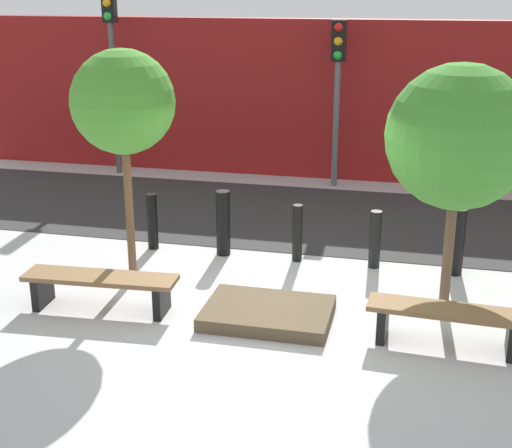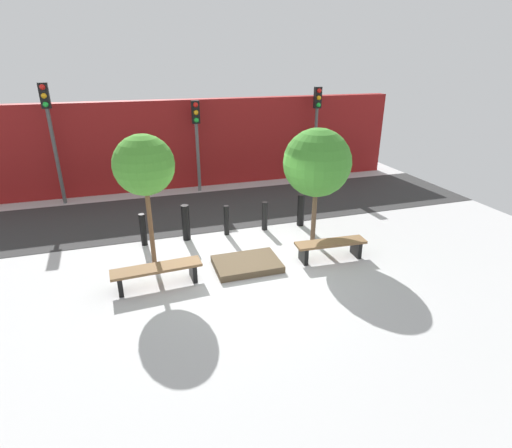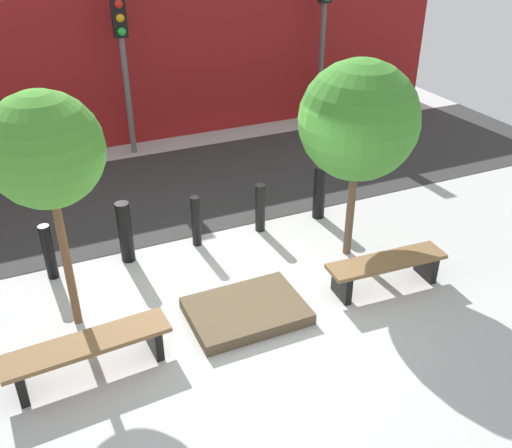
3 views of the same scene
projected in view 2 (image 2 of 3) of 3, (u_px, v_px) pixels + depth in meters
ground_plane at (244, 262)px, 9.83m from camera, size 18.00×18.00×0.00m
road_strip at (212, 209)px, 13.24m from camera, size 18.00×3.75×0.01m
building_facade at (194, 144)px, 15.21m from camera, size 16.20×0.50×3.26m
bench_left at (157, 272)px, 8.70m from camera, size 1.96×0.57×0.46m
bench_right at (331, 246)px, 9.87m from camera, size 1.80×0.54×0.47m
planter_bed at (247, 264)px, 9.56m from camera, size 1.55×1.10×0.17m
tree_behind_left_bench at (144, 166)px, 8.77m from camera, size 1.36×1.36×3.15m
tree_behind_right_bench at (317, 163)px, 10.05m from camera, size 1.73×1.73×3.08m
bollard_far_left at (143, 230)px, 10.57m from camera, size 0.16×0.16×0.88m
bollard_left at (186, 223)px, 10.87m from camera, size 0.21×0.21×1.00m
bollard_center at (226, 220)px, 11.21m from camera, size 0.15×0.15×0.86m
bollard_right at (265, 216)px, 11.53m from camera, size 0.17×0.17×0.85m
bollard_far_right at (301, 210)px, 11.82m from camera, size 0.21×0.21×0.97m
traffic_light_west at (50, 123)px, 12.78m from camera, size 0.28×0.27×3.95m
traffic_light_mid_west at (197, 130)px, 14.27m from camera, size 0.28×0.27×3.27m
traffic_light_mid_east at (317, 117)px, 15.49m from camera, size 0.28×0.27×3.64m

